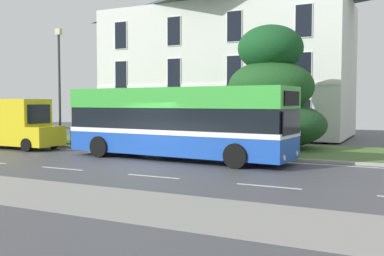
% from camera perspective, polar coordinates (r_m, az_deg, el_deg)
% --- Properties ---
extents(ground_plane, '(60.00, 56.00, 0.18)m').
position_cam_1_polar(ground_plane, '(18.73, -5.39, -4.40)').
color(ground_plane, '#46464C').
extents(georgian_townhouse, '(17.93, 8.44, 11.67)m').
position_cam_1_polar(georgian_townhouse, '(33.60, 4.45, 9.31)').
color(georgian_townhouse, silver).
rests_on(georgian_townhouse, ground_plane).
extents(iron_verge_railing, '(15.30, 0.04, 0.97)m').
position_cam_1_polar(iron_verge_railing, '(22.70, -7.00, -1.43)').
color(iron_verge_railing, black).
rests_on(iron_verge_railing, ground_plane).
extents(evergreen_tree, '(5.05, 5.01, 6.34)m').
position_cam_1_polar(evergreen_tree, '(23.33, 10.46, 4.10)').
color(evergreen_tree, '#423328').
rests_on(evergreen_tree, ground_plane).
extents(single_decker_bus, '(10.45, 3.19, 3.12)m').
position_cam_1_polar(single_decker_bus, '(19.33, -1.99, 0.79)').
color(single_decker_bus, '#1B4BB4').
rests_on(single_decker_bus, ground_plane).
extents(white_panel_van, '(4.97, 2.11, 2.66)m').
position_cam_1_polar(white_panel_van, '(25.81, -21.77, 0.56)').
color(white_panel_van, yellow).
rests_on(white_panel_van, ground_plane).
extents(street_lamp_post, '(0.36, 0.24, 6.68)m').
position_cam_1_polar(street_lamp_post, '(27.36, -16.69, 6.24)').
color(street_lamp_post, '#333338').
rests_on(street_lamp_post, ground_plane).
extents(litter_bin, '(0.48, 0.48, 1.14)m').
position_cam_1_polar(litter_bin, '(22.74, -3.37, -1.22)').
color(litter_bin, '#4C4742').
rests_on(litter_bin, ground_plane).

